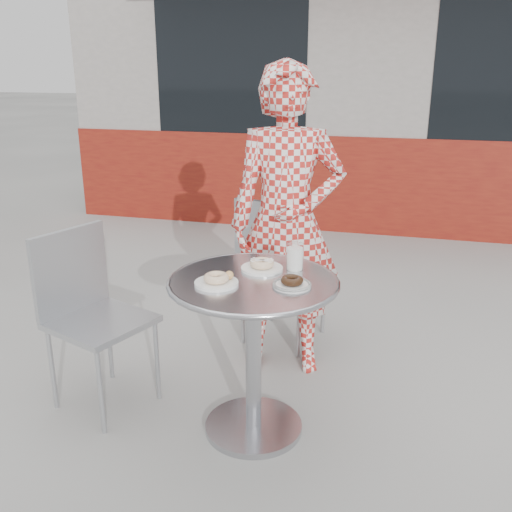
% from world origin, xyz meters
% --- Properties ---
extents(ground, '(60.00, 60.00, 0.00)m').
position_xyz_m(ground, '(0.00, 0.00, 0.00)').
color(ground, '#A8A6A0').
rests_on(ground, ground).
extents(storefront, '(6.02, 4.55, 3.00)m').
position_xyz_m(storefront, '(-0.00, 5.56, 1.49)').
color(storefront, gray).
rests_on(storefront, ground).
extents(bistro_table, '(0.77, 0.77, 0.78)m').
position_xyz_m(bistro_table, '(0.00, 0.03, 0.59)').
color(bistro_table, silver).
rests_on(bistro_table, ground).
extents(chair_far, '(0.55, 0.55, 0.95)m').
position_xyz_m(chair_far, '(-0.07, 1.02, 0.29)').
color(chair_far, '#ACAFB4').
rests_on(chair_far, ground).
extents(chair_left, '(0.56, 0.56, 0.91)m').
position_xyz_m(chair_left, '(-0.81, 0.06, 0.28)').
color(chair_left, '#ACAFB4').
rests_on(chair_left, ground).
extents(seated_person, '(0.69, 0.52, 1.72)m').
position_xyz_m(seated_person, '(0.01, 0.71, 0.86)').
color(seated_person, '#AD201A').
rests_on(seated_person, ground).
extents(plate_far, '(0.20, 0.20, 0.05)m').
position_xyz_m(plate_far, '(0.01, 0.16, 0.80)').
color(plate_far, white).
rests_on(plate_far, bistro_table).
extents(plate_near, '(0.19, 0.19, 0.05)m').
position_xyz_m(plate_near, '(-0.13, -0.07, 0.80)').
color(plate_near, white).
rests_on(plate_near, bistro_table).
extents(plate_checker, '(0.17, 0.17, 0.04)m').
position_xyz_m(plate_checker, '(0.19, -0.01, 0.80)').
color(plate_checker, white).
rests_on(plate_checker, bistro_table).
extents(milk_cup, '(0.08, 0.08, 0.13)m').
position_xyz_m(milk_cup, '(0.16, 0.21, 0.84)').
color(milk_cup, white).
rests_on(milk_cup, bistro_table).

